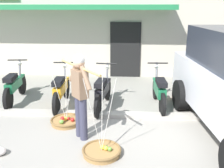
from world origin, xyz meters
TOP-DOWN VIEW (x-y plane):
  - ground_plane at (0.00, 0.00)m, footprint 90.00×90.00m
  - sidewalk_curb at (0.00, 0.70)m, footprint 20.00×0.24m
  - fruit_vendor at (-0.30, -0.32)m, footprint 0.95×1.20m
  - fruit_basket_left_side at (0.16, -0.90)m, footprint 0.70×0.70m
  - fruit_basket_right_side at (-0.76, 0.26)m, footprint 0.70×0.70m
  - motorcycle_nearest_shop at (-2.47, 1.54)m, footprint 0.54×1.82m
  - motorcycle_second_in_row at (-1.12, 1.29)m, footprint 0.54×1.82m
  - motorcycle_third_in_row at (-0.02, 1.23)m, footprint 0.54×1.82m
  - motorcycle_end_of_row at (1.42, 1.38)m, footprint 0.54×1.82m
  - storefront_building at (-1.44, 6.81)m, footprint 13.00×6.00m
  - wooden_crate at (2.12, 1.96)m, footprint 0.44×0.36m

SIDE VIEW (x-z plane):
  - ground_plane at x=0.00m, z-range 0.00..0.00m
  - sidewalk_curb at x=0.00m, z-range 0.00..0.10m
  - fruit_basket_left_side at x=0.16m, z-range -0.65..0.80m
  - fruit_basket_right_side at x=-0.76m, z-range -0.65..0.80m
  - wooden_crate at x=2.12m, z-range 0.00..0.32m
  - motorcycle_nearest_shop at x=-2.47m, z-range -0.09..1.00m
  - motorcycle_second_in_row at x=-1.12m, z-range -0.09..1.00m
  - motorcycle_third_in_row at x=-0.02m, z-range -0.09..1.00m
  - motorcycle_end_of_row at x=1.42m, z-range -0.09..1.00m
  - fruit_vendor at x=-0.30m, z-range 0.13..1.82m
  - storefront_building at x=-1.44m, z-range 0.00..4.20m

